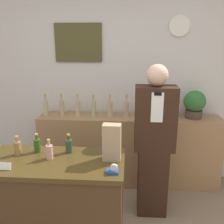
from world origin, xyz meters
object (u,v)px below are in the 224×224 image
Objects in this scene: shopkeeper at (154,143)px; tape_dispenser at (113,170)px; potted_plant at (194,104)px; paper_bag at (112,142)px.

shopkeeper is 18.17× the size of tape_dispenser.
potted_plant is 1.52m from paper_bag.
paper_bag is at bearing -124.89° from shopkeeper.
potted_plant is 3.87× the size of tape_dispenser.
potted_plant reaches higher than paper_bag.
shopkeeper is at bearing 64.59° from tape_dispenser.
paper_bag reaches higher than tape_dispenser.
paper_bag is 0.26m from tape_dispenser.
potted_plant is at bearing 51.61° from paper_bag.
potted_plant is at bearing 56.90° from tape_dispenser.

